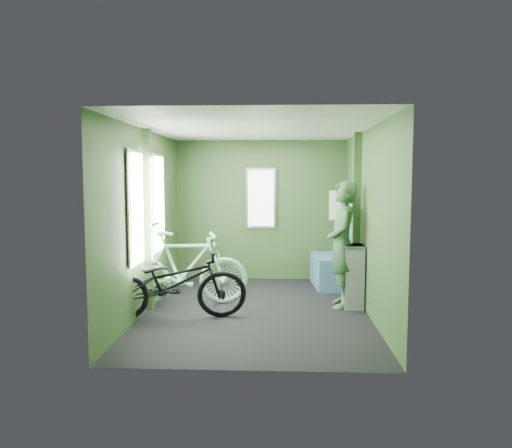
# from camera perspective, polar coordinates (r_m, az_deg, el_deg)

# --- Properties ---
(room) EXTENTS (4.00, 4.02, 2.31)m
(room) POSITION_cam_1_polar(r_m,az_deg,el_deg) (6.30, -0.36, 2.99)
(room) COLOR black
(room) RESTS_ON ground
(bicycle_black) EXTENTS (1.86, 1.07, 1.01)m
(bicycle_black) POSITION_cam_1_polar(r_m,az_deg,el_deg) (6.13, -9.41, -10.79)
(bicycle_black) COLOR black
(bicycle_black) RESTS_ON ground
(bicycle_mint) EXTENTS (1.73, 0.77, 1.04)m
(bicycle_mint) POSITION_cam_1_polar(r_m,az_deg,el_deg) (6.76, -8.08, -9.22)
(bicycle_mint) COLOR #A2E2BE
(bicycle_mint) RESTS_ON ground
(passenger) EXTENTS (0.41, 0.66, 1.65)m
(passenger) POSITION_cam_1_polar(r_m,az_deg,el_deg) (6.59, 9.83, -2.29)
(passenger) COLOR #2E542E
(passenger) RESTS_ON ground
(waste_box) EXTENTS (0.24, 0.34, 0.83)m
(waste_box) POSITION_cam_1_polar(r_m,az_deg,el_deg) (6.63, 11.04, -5.89)
(waste_box) COLOR gray
(waste_box) RESTS_ON ground
(bench_seat) EXTENTS (0.61, 1.01, 1.03)m
(bench_seat) POSITION_cam_1_polar(r_m,az_deg,el_deg) (7.87, 8.85, -4.88)
(bench_seat) COLOR #294358
(bench_seat) RESTS_ON ground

